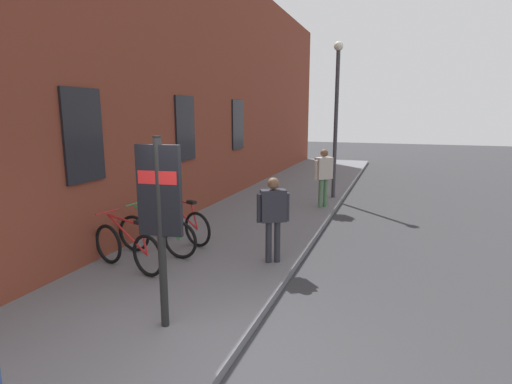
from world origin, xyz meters
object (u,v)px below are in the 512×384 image
transit_info_sign (160,203)px  street_lamp (336,107)px  bicycle_under_window (180,224)px  bicycle_far_end (127,248)px  bicycle_nearest_sign (157,235)px  pedestrian_near_bus (273,211)px  pedestrian_by_facade (324,172)px

transit_info_sign → street_lamp: (8.76, -0.75, 1.25)m
bicycle_under_window → street_lamp: 6.60m
street_lamp → transit_info_sign: bearing=175.1°
bicycle_far_end → bicycle_nearest_sign: 0.82m
pedestrian_near_bus → pedestrian_by_facade: bearing=-0.7°
transit_info_sign → pedestrian_by_facade: bearing=-5.3°
bicycle_far_end → bicycle_under_window: 1.67m
pedestrian_near_bus → bicycle_under_window: bearing=77.4°
bicycle_nearest_sign → pedestrian_by_facade: pedestrian_by_facade is taller
street_lamp → bicycle_far_end: bearing=162.1°
pedestrian_by_facade → transit_info_sign: bearing=174.7°
bicycle_nearest_sign → street_lamp: street_lamp is taller
bicycle_far_end → street_lamp: (7.34, -2.36, 2.46)m
pedestrian_near_bus → street_lamp: (6.16, -0.12, 1.90)m
bicycle_nearest_sign → transit_info_sign: size_ratio=0.74×
pedestrian_by_facade → bicycle_nearest_sign: bearing=156.1°
bicycle_nearest_sign → bicycle_under_window: (0.85, -0.01, -0.00)m
bicycle_far_end → bicycle_nearest_sign: bearing=-4.0°
bicycle_under_window → pedestrian_near_bus: 2.30m
pedestrian_by_facade → street_lamp: 2.36m
bicycle_far_end → pedestrian_near_bus: size_ratio=1.11×
bicycle_under_window → pedestrian_by_facade: bearing=-28.0°
transit_info_sign → pedestrian_by_facade: transit_info_sign is taller
bicycle_far_end → transit_info_sign: 2.47m
bicycle_far_end → pedestrian_by_facade: 6.33m
pedestrian_by_facade → bicycle_far_end: bearing=158.6°
pedestrian_near_bus → transit_info_sign: bearing=166.4°
bicycle_under_window → street_lamp: street_lamp is taller
transit_info_sign → bicycle_under_window: bearing=26.7°
bicycle_nearest_sign → bicycle_under_window: bearing=-0.3°
transit_info_sign → pedestrian_by_facade: 7.33m
pedestrian_near_bus → bicycle_nearest_sign: bearing=99.5°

